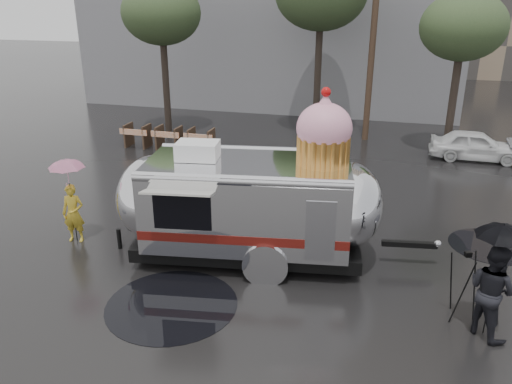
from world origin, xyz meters
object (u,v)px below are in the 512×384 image
(person_right, at_px, (491,291))
(tripod, at_px, (464,279))
(person_left, at_px, (73,213))
(airstream_trailer, at_px, (252,200))

(person_right, relative_size, tripod, 1.27)
(person_left, bearing_deg, person_right, -19.04)
(airstream_trailer, distance_m, tripod, 5.03)
(airstream_trailer, relative_size, person_left, 5.07)
(airstream_trailer, xyz_separation_m, tripod, (4.80, -1.36, -0.64))
(person_left, distance_m, tripod, 9.66)
(airstream_trailer, relative_size, person_right, 4.20)
(airstream_trailer, height_order, person_left, airstream_trailer)
(person_right, bearing_deg, airstream_trailer, 28.85)
(person_right, bearing_deg, tripod, 3.80)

